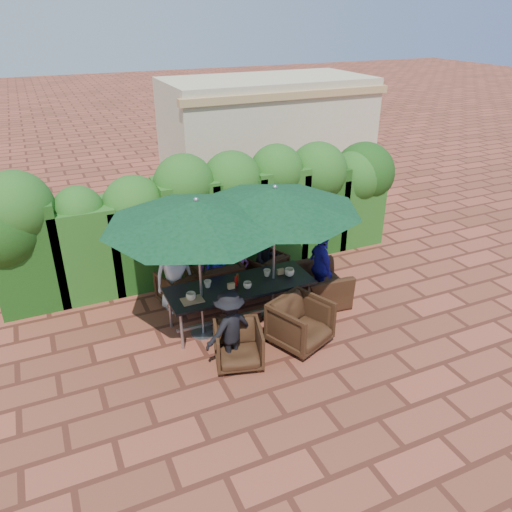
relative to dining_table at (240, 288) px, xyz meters
name	(u,v)px	position (x,y,z in m)	size (l,w,h in m)	color
ground	(256,323)	(0.23, -0.16, -0.68)	(80.00, 80.00, 0.00)	brown
dining_table	(240,288)	(0.00, 0.00, 0.00)	(2.54, 0.90, 0.75)	black
umbrella_left	(197,213)	(-0.72, -0.07, 1.54)	(2.95, 2.95, 2.46)	gray
umbrella_right	(275,199)	(0.62, -0.03, 1.54)	(2.88, 2.88, 2.46)	gray
chair_far_left	(180,286)	(-0.78, 1.03, -0.31)	(0.72, 0.67, 0.74)	black
chair_far_mid	(217,277)	(-0.08, 0.98, -0.25)	(0.84, 0.78, 0.86)	black
chair_far_right	(264,268)	(0.94, 1.04, -0.30)	(0.73, 0.68, 0.75)	black
chair_near_left	(238,343)	(-0.48, -1.05, -0.31)	(0.72, 0.67, 0.74)	black
chair_near_right	(301,321)	(0.65, -0.99, -0.24)	(0.84, 0.79, 0.86)	black
chair_end_right	(321,280)	(1.64, 0.04, -0.23)	(1.02, 0.67, 0.89)	black
adult_far_left	(174,274)	(-0.91, 0.92, 0.04)	(0.70, 0.42, 1.43)	silver
adult_far_mid	(218,268)	(-0.10, 0.85, 0.00)	(0.49, 0.40, 1.35)	#231D9F
adult_far_right	(267,260)	(0.95, 0.92, -0.08)	(0.57, 0.35, 1.19)	black
adult_near_left	(229,328)	(-0.59, -0.99, -0.04)	(0.82, 0.37, 1.28)	black
adult_end_right	(321,267)	(1.65, 0.08, 0.01)	(0.81, 0.40, 1.38)	#231D9F
child_left	(201,275)	(-0.34, 1.13, -0.22)	(0.33, 0.27, 0.91)	#D54B9D
child_right	(240,271)	(0.41, 0.98, -0.22)	(0.33, 0.27, 0.91)	#A44FAC
pedestrian_a	(247,193)	(1.88, 4.10, 0.16)	(1.56, 0.56, 1.67)	#227F2E
pedestrian_b	(276,182)	(2.84, 4.38, 0.23)	(0.87, 0.53, 1.81)	#D54B9D
pedestrian_c	(312,182)	(3.81, 4.14, 0.16)	(1.07, 0.49, 1.67)	gray
cup_a	(191,296)	(-0.92, -0.13, 0.14)	(0.16, 0.16, 0.13)	beige
cup_b	(208,284)	(-0.53, 0.15, 0.13)	(0.13, 0.13, 0.12)	beige
cup_c	(247,285)	(0.06, -0.16, 0.13)	(0.14, 0.14, 0.11)	beige
cup_d	(267,273)	(0.55, 0.09, 0.14)	(0.13, 0.13, 0.12)	beige
cup_e	(289,272)	(0.91, -0.06, 0.14)	(0.18, 0.18, 0.14)	beige
ketchup_bottle	(236,281)	(-0.08, 0.01, 0.16)	(0.04, 0.04, 0.17)	#B20C0A
sauce_bottle	(238,278)	(-0.01, 0.08, 0.16)	(0.04, 0.04, 0.17)	#4C230C
serving_tray	(192,300)	(-0.91, -0.16, 0.08)	(0.35, 0.25, 0.02)	#996F4A
number_block_left	(231,286)	(-0.19, -0.06, 0.12)	(0.12, 0.06, 0.10)	tan
number_block_right	(281,272)	(0.80, 0.06, 0.12)	(0.12, 0.06, 0.10)	tan
hedge_wall	(204,208)	(0.13, 2.16, 0.71)	(9.10, 1.60, 2.57)	black
building	(267,133)	(3.73, 6.84, 0.93)	(6.20, 3.08, 3.20)	beige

